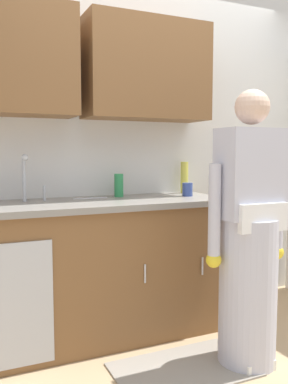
{
  "coord_description": "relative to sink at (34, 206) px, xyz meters",
  "views": [
    {
      "loc": [
        -1.33,
        -1.96,
        1.26
      ],
      "look_at": [
        -0.2,
        0.55,
        1.0
      ],
      "focal_mm": 38.9,
      "sensor_mm": 36.0,
      "label": 1
    }
  ],
  "objects": [
    {
      "name": "person_at_sink",
      "position": [
        1.11,
        -0.73,
        -0.23
      ],
      "size": [
        0.55,
        0.34,
        1.62
      ],
      "color": "white",
      "rests_on": "ground"
    },
    {
      "name": "sink",
      "position": [
        0.0,
        0.0,
        0.0
      ],
      "size": [
        0.5,
        0.36,
        0.35
      ],
      "color": "#B7BABF",
      "rests_on": "counter_cabinet"
    },
    {
      "name": "bottle_dish_liquid",
      "position": [
        1.21,
        0.21,
        0.14
      ],
      "size": [
        0.06,
        0.06,
        0.25
      ],
      "primitive_type": "cylinder",
      "color": "#D8D14C",
      "rests_on": "countertop"
    },
    {
      "name": "kitchen_wall_with_uppers",
      "position": [
        0.75,
        0.29,
        0.55
      ],
      "size": [
        4.8,
        0.44,
        2.7
      ],
      "color": "silver",
      "rests_on": "ground"
    },
    {
      "name": "counter_cabinet",
      "position": [
        0.34,
        -0.01,
        -0.48
      ],
      "size": [
        1.9,
        0.62,
        0.9
      ],
      "color": "brown",
      "rests_on": "ground"
    },
    {
      "name": "floor_mat",
      "position": [
        0.72,
        -0.66,
        -0.92
      ],
      "size": [
        0.8,
        0.5,
        0.01
      ],
      "primitive_type": "cube",
      "color": "gray",
      "rests_on": "ground"
    },
    {
      "name": "cup_by_sink",
      "position": [
        1.11,
        -0.01,
        0.06
      ],
      "size": [
        0.08,
        0.08,
        0.1
      ],
      "primitive_type": "cylinder",
      "color": "#33478C",
      "rests_on": "countertop"
    },
    {
      "name": "ground_plane",
      "position": [
        0.89,
        -0.71,
        -0.93
      ],
      "size": [
        9.0,
        9.0,
        0.0
      ],
      "primitive_type": "plane",
      "color": "tan"
    },
    {
      "name": "bottle_water_short",
      "position": [
        0.63,
        0.16,
        0.1
      ],
      "size": [
        0.07,
        0.07,
        0.17
      ],
      "primitive_type": "cylinder",
      "color": "#2D8C4C",
      "rests_on": "countertop"
    },
    {
      "name": "countertop",
      "position": [
        0.34,
        -0.01,
        -0.01
      ],
      "size": [
        1.96,
        0.66,
        0.04
      ],
      "primitive_type": "cube",
      "color": "gray",
      "rests_on": "counter_cabinet"
    },
    {
      "name": "knife_on_counter",
      "position": [
        0.41,
        0.14,
        0.02
      ],
      "size": [
        0.24,
        0.04,
        0.01
      ],
      "primitive_type": "cube",
      "rotation": [
        0.0,
        0.0,
        6.22
      ],
      "color": "silver",
      "rests_on": "countertop"
    }
  ]
}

